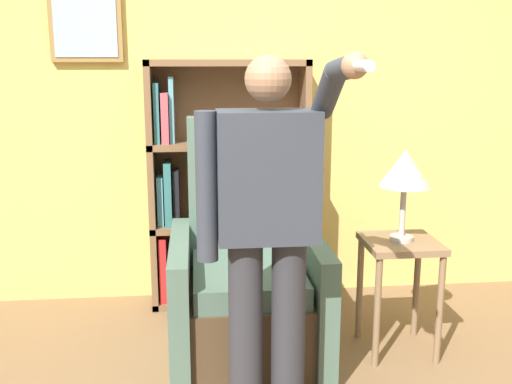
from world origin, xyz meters
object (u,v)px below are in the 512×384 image
at_px(bookcase, 216,190).
at_px(armchair, 246,284).
at_px(side_table, 400,264).
at_px(person_standing, 267,224).
at_px(table_lamp, 405,171).

xyz_separation_m(bookcase, armchair, (0.14, -0.69, -0.39)).
height_order(bookcase, side_table, bookcase).
bearing_deg(armchair, side_table, -7.89).
relative_size(person_standing, table_lamp, 3.28).
height_order(person_standing, table_lamp, person_standing).
distance_m(bookcase, armchair, 0.80).
distance_m(armchair, side_table, 0.85).
xyz_separation_m(person_standing, table_lamp, (0.80, 0.59, 0.10)).
xyz_separation_m(side_table, table_lamp, (-0.00, 0.00, 0.52)).
xyz_separation_m(armchair, person_standing, (0.03, -0.71, 0.54)).
distance_m(armchair, table_lamp, 1.06).
bearing_deg(table_lamp, armchair, 172.11).
bearing_deg(armchair, person_standing, -87.36).
relative_size(person_standing, side_table, 2.53).
bearing_deg(bookcase, side_table, -39.73).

